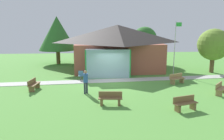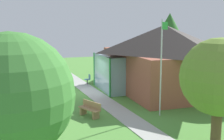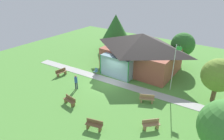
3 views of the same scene
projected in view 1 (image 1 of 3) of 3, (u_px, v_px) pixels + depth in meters
ground_plane at (112, 82)px, 19.74m from camera, size 44.00×44.00×0.00m
pavilion at (117, 47)px, 25.08m from camera, size 10.31×8.49×5.03m
footpath at (111, 81)px, 20.33m from camera, size 24.21×2.75×0.03m
flagpole at (175, 45)px, 22.58m from camera, size 0.64×0.08×5.40m
bench_mid_left at (34, 85)px, 17.36m from camera, size 0.66×1.55×0.84m
bench_lawn_far_right at (221, 89)px, 16.24m from camera, size 1.37×1.37×0.84m
bench_mid_right at (177, 79)px, 19.27m from camera, size 1.54×1.05×0.84m
bench_front_center at (110, 99)px, 14.05m from camera, size 1.54×0.59×0.84m
bench_front_right at (185, 104)px, 13.15m from camera, size 1.56×0.83×0.84m
patio_chair_west at (81, 76)px, 20.42m from camera, size 0.45×0.45×0.86m
visitor_strolling_lawn at (86, 80)px, 16.28m from camera, size 0.34×0.34×1.74m
tree_behind_pavilion_left at (57, 33)px, 28.73m from camera, size 4.80×4.80×6.13m
tree_behind_pavilion_right at (145, 39)px, 29.72m from camera, size 3.27×3.27×4.81m
tree_east_hedge at (214, 45)px, 23.38m from camera, size 3.30×3.30×4.64m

